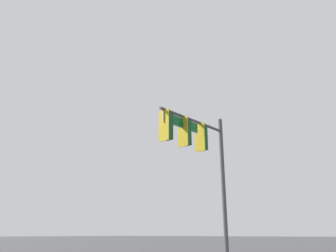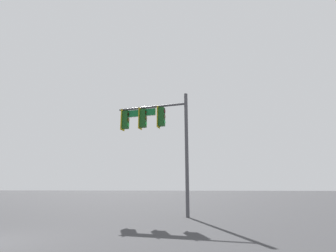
# 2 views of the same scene
# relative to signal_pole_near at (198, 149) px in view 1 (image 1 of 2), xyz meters

# --- Properties ---
(signal_pole_near) EXTENTS (4.33, 0.82, 6.85)m
(signal_pole_near) POSITION_rel_signal_pole_near_xyz_m (0.00, 0.00, 0.00)
(signal_pole_near) COLOR #47474C
(signal_pole_near) RESTS_ON ground_plane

